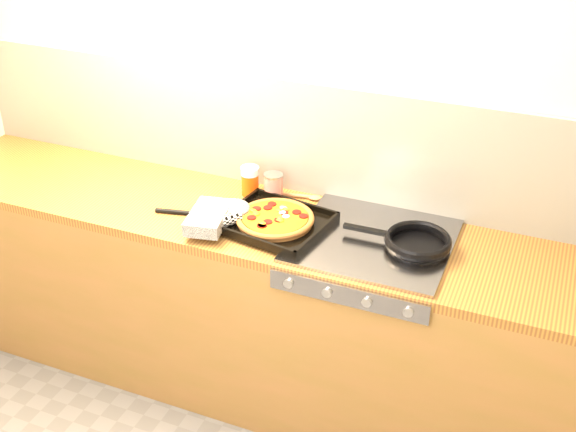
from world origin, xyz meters
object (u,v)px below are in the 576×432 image
at_px(juice_glass, 250,181).
at_px(pizza_on_tray, 257,218).
at_px(frying_pan, 416,242).
at_px(tomato_can, 273,187).

bearing_deg(juice_glass, pizza_on_tray, -59.05).
bearing_deg(frying_pan, pizza_on_tray, -173.08).
xyz_separation_m(pizza_on_tray, frying_pan, (0.63, 0.08, -0.01)).
bearing_deg(tomato_can, frying_pan, -14.43).
bearing_deg(pizza_on_tray, frying_pan, 6.92).
relative_size(pizza_on_tray, juice_glass, 4.26).
distance_m(pizza_on_tray, juice_glass, 0.29).
xyz_separation_m(frying_pan, tomato_can, (-0.67, 0.17, 0.02)).
distance_m(pizza_on_tray, frying_pan, 0.63).
bearing_deg(tomato_can, juice_glass, -178.30).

